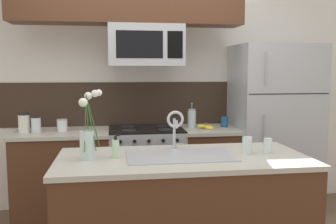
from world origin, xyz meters
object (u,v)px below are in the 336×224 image
(microwave, at_px, (146,46))
(spare_glass, at_px, (268,146))
(storage_jar_tall, at_px, (24,123))
(storage_jar_short, at_px, (62,125))
(banana_bunch, at_px, (206,127))
(coffee_tin, at_px, (225,122))
(refrigerator, at_px, (273,128))
(drinking_glass, at_px, (247,145))
(dish_soap_bottle, at_px, (116,148))
(storage_jar_medium, at_px, (36,124))
(french_press, at_px, (192,118))
(sink_faucet, at_px, (175,125))
(stove_range, at_px, (146,171))
(flower_vase, at_px, (88,138))

(microwave, distance_m, spare_glass, 1.66)
(storage_jar_tall, distance_m, storage_jar_short, 0.36)
(banana_bunch, xyz_separation_m, coffee_tin, (0.23, 0.11, 0.03))
(refrigerator, height_order, drinking_glass, refrigerator)
(refrigerator, bearing_deg, storage_jar_tall, -179.26)
(dish_soap_bottle, xyz_separation_m, drinking_glass, (0.96, -0.01, -0.01))
(microwave, xyz_separation_m, storage_jar_medium, (-1.09, -0.02, -0.78))
(french_press, xyz_separation_m, drinking_glass, (0.14, -1.30, -0.04))
(storage_jar_tall, height_order, sink_faucet, sink_faucet)
(stove_range, height_order, banana_bunch, banana_bunch)
(microwave, height_order, coffee_tin, microwave)
(dish_soap_bottle, bearing_deg, spare_glass, -0.24)
(banana_bunch, xyz_separation_m, sink_faucet, (-0.49, -0.97, 0.18))
(coffee_tin, xyz_separation_m, sink_faucet, (-0.72, -1.08, 0.14))
(refrigerator, relative_size, storage_jar_tall, 9.24)
(sink_faucet, distance_m, flower_vase, 0.68)
(refrigerator, height_order, french_press, refrigerator)
(stove_range, distance_m, flower_vase, 1.47)
(coffee_tin, height_order, drinking_glass, drinking_glass)
(storage_jar_tall, xyz_separation_m, storage_jar_short, (0.36, 0.02, -0.04))
(storage_jar_medium, distance_m, flower_vase, 1.34)
(microwave, bearing_deg, french_press, 9.27)
(microwave, xyz_separation_m, storage_jar_short, (-0.85, 0.03, -0.80))
(sink_faucet, distance_m, drinking_glass, 0.56)
(sink_faucet, bearing_deg, microwave, 97.67)
(coffee_tin, relative_size, drinking_glass, 0.87)
(storage_jar_short, xyz_separation_m, sink_faucet, (0.98, -1.04, 0.14))
(stove_range, distance_m, sink_faucet, 1.23)
(french_press, xyz_separation_m, spare_glass, (0.30, -1.29, -0.04))
(banana_bunch, xyz_separation_m, french_press, (-0.13, 0.12, 0.08))
(stove_range, height_order, french_press, french_press)
(stove_range, distance_m, microwave, 1.30)
(storage_jar_short, distance_m, coffee_tin, 1.70)
(stove_range, relative_size, refrigerator, 0.52)
(storage_jar_tall, bearing_deg, microwave, -0.34)
(stove_range, relative_size, drinking_glass, 7.34)
(stove_range, relative_size, storage_jar_tall, 4.80)
(microwave, relative_size, storage_jar_short, 6.10)
(stove_range, height_order, drinking_glass, drinking_glass)
(flower_vase, bearing_deg, french_press, 52.39)
(refrigerator, distance_m, banana_bunch, 0.78)
(dish_soap_bottle, bearing_deg, flower_vase, -175.39)
(drinking_glass, bearing_deg, banana_bunch, 90.51)
(stove_range, bearing_deg, french_press, 6.90)
(spare_glass, bearing_deg, microwave, 123.40)
(refrigerator, relative_size, coffee_tin, 16.27)
(coffee_tin, bearing_deg, storage_jar_tall, -178.23)
(dish_soap_bottle, bearing_deg, storage_jar_short, 113.00)
(refrigerator, distance_m, flower_vase, 2.30)
(coffee_tin, bearing_deg, sink_faucet, -123.71)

